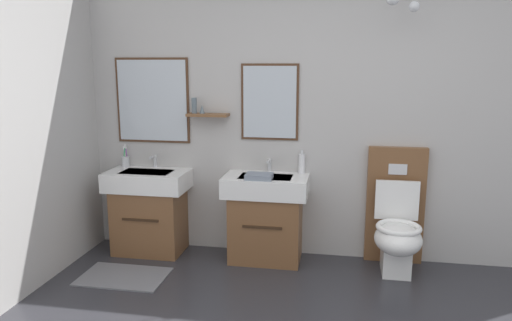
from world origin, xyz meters
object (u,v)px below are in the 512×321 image
object	(u,v)px
toothbrush_cup	(125,160)
soap_dispenser	(302,163)
toilet	(396,226)
vanity_sink_right	(266,215)
folded_hand_towel	(259,176)
vanity_sink_left	(150,209)

from	to	relation	value
toothbrush_cup	soap_dispenser	bearing A→B (deg)	0.35
toothbrush_cup	toilet	bearing A→B (deg)	-3.80
soap_dispenser	toothbrush_cup	bearing A→B (deg)	-179.65
vanity_sink_right	toothbrush_cup	bearing A→B (deg)	173.83
toothbrush_cup	folded_hand_towel	xyz separation A→B (m)	(1.30, -0.27, -0.03)
vanity_sink_left	vanity_sink_right	xyz separation A→B (m)	(1.06, 0.00, 0.00)
vanity_sink_left	toothbrush_cup	size ratio (longest dim) A/B	3.64
toothbrush_cup	folded_hand_towel	size ratio (longest dim) A/B	0.93
folded_hand_towel	toothbrush_cup	bearing A→B (deg)	168.33
toothbrush_cup	folded_hand_towel	bearing A→B (deg)	-11.67
vanity_sink_right	toothbrush_cup	distance (m)	1.41
soap_dispenser	folded_hand_towel	world-z (taller)	soap_dispenser
vanity_sink_right	toilet	size ratio (longest dim) A/B	0.75
toothbrush_cup	vanity_sink_right	bearing A→B (deg)	-6.17
toilet	vanity_sink_left	bearing A→B (deg)	179.56
toilet	toothbrush_cup	distance (m)	2.47
soap_dispenser	vanity_sink_right	bearing A→B (deg)	-151.64
vanity_sink_right	toilet	bearing A→B (deg)	-0.87
toilet	vanity_sink_right	bearing A→B (deg)	179.13
soap_dispenser	folded_hand_towel	xyz separation A→B (m)	(-0.33, -0.28, -0.07)
vanity_sink_right	soap_dispenser	bearing A→B (deg)	28.36
vanity_sink_left	toilet	world-z (taller)	toilet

